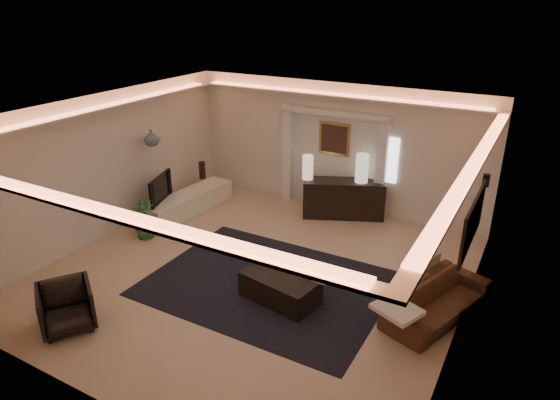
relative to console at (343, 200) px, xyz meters
The scene contains 33 objects.
floor 3.14m from the console, 98.12° to the right, with size 7.00×7.00×0.00m, color tan.
ceiling 4.00m from the console, 98.12° to the right, with size 7.00×7.00×0.00m, color white.
wall_back 1.21m from the console, 136.90° to the left, with size 7.00×7.00×0.00m, color silver.
wall_front 6.69m from the console, 93.82° to the right, with size 7.00×7.00×0.00m, color silver.
wall_left 5.12m from the console, 141.91° to the right, with size 7.00×7.00×0.00m, color silver.
wall_right 4.47m from the console, 45.26° to the right, with size 7.00×7.00×0.00m, color silver.
cove_soffit 3.83m from the console, 98.12° to the right, with size 7.00×7.00×0.04m, color silver.
daylight_slit 1.37m from the console, 23.31° to the left, with size 0.25×0.03×1.00m, color white.
area_rug 3.31m from the console, 90.70° to the right, with size 4.00×3.00×0.01m, color black.
pilaster_left 1.77m from the console, 168.90° to the left, with size 0.22×0.20×2.20m, color silver.
pilaster_right 1.04m from the console, 23.73° to the left, with size 0.22×0.20×2.20m, color silver.
alcove_header 1.93m from the console, 144.68° to the left, with size 2.52×0.20×0.12m, color silver.
painting_frame 1.38m from the console, 139.05° to the left, with size 0.74×0.04×0.74m, color tan.
painting_canvas 1.37m from the console, 140.96° to the left, with size 0.62×0.02×0.62m, color #4C2D1E.
art_panel_frame 4.32m from the console, 42.62° to the right, with size 0.04×1.64×0.74m, color black.
art_panel_gold 4.30m from the console, 42.86° to the right, with size 0.02×1.50×0.62m, color tan.
wall_sconce 3.33m from the console, 16.81° to the right, with size 0.12×0.12×0.22m, color black.
wall_niche 4.41m from the console, 156.49° to the right, with size 0.10×0.55×0.04m, color silver.
console is the anchor object (origin of this frame).
lamp_left 1.07m from the console, 159.97° to the right, with size 0.24×0.24×0.54m, color beige.
lamp_right 0.78m from the console, 19.58° to the left, with size 0.28×0.28×0.63m, color beige.
media_ledge 3.54m from the console, 155.21° to the right, with size 0.60×2.38×0.45m, color #ECE8C7.
tv 4.14m from the console, 148.23° to the right, with size 0.14×1.04×0.60m, color black.
figurine 3.56m from the console, behind, with size 0.16×0.16×0.43m, color black.
ginger_jar 4.39m from the console, 150.06° to the right, with size 0.33×0.33×0.35m, color slate.
plant 4.33m from the console, 136.60° to the right, with size 0.45×0.45×0.80m, color #30612B.
sofa 3.88m from the console, 45.67° to the right, with size 0.77×1.97×0.58m, color #492A1C.
throw_blanket 4.38m from the console, 57.91° to the right, with size 0.62×0.50×0.07m, color silver.
throw_pillow 3.34m from the console, 43.03° to the right, with size 0.12×0.41×0.41m, color tan.
coffee_table 3.60m from the console, 84.07° to the right, with size 1.24×0.68×0.46m, color black.
bowl 3.36m from the console, 74.86° to the right, with size 0.34×0.34×0.08m, color black.
magazine 3.53m from the console, 73.65° to the right, with size 0.25×0.18×0.03m, color white.
armchair 6.12m from the console, 109.65° to the right, with size 0.75×0.77×0.70m, color black.
Camera 1 is at (4.13, -6.46, 4.63)m, focal length 31.48 mm.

